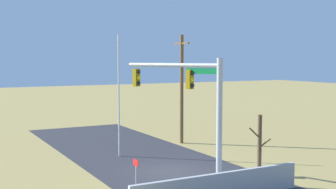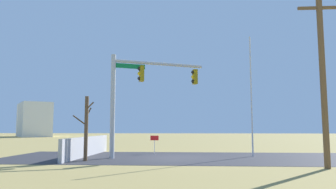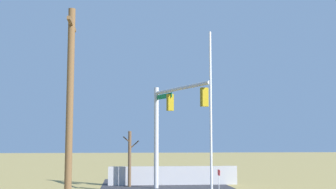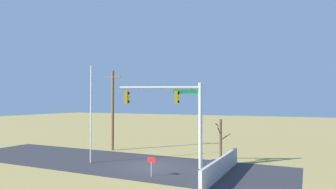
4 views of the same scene
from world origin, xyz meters
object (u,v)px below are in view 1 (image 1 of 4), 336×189
object	(u,v)px
flagpole	(119,96)
bare_tree	(259,150)
utility_pole	(182,87)
signal_mast	(193,96)
open_sign	(136,166)

from	to	relation	value
flagpole	bare_tree	world-z (taller)	flagpole
utility_pole	signal_mast	bearing A→B (deg)	-26.83
utility_pole	open_sign	xyz separation A→B (m)	(8.28, -7.30, -3.14)
flagpole	utility_pole	bearing A→B (deg)	109.75
flagpole	bare_tree	xyz separation A→B (m)	(9.39, 3.30, -1.99)
utility_pole	open_sign	bearing A→B (deg)	-41.41
utility_pole	bare_tree	xyz separation A→B (m)	(11.41, -2.33, -2.26)
signal_mast	flagpole	size ratio (longest dim) A/B	0.81
signal_mast	bare_tree	size ratio (longest dim) A/B	1.77
utility_pole	bare_tree	size ratio (longest dim) A/B	2.26
bare_tree	flagpole	bearing A→B (deg)	-160.62
signal_mast	bare_tree	distance (m)	4.09
bare_tree	signal_mast	bearing A→B (deg)	-138.07
open_sign	bare_tree	bearing A→B (deg)	57.80
signal_mast	flagpole	world-z (taller)	flagpole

